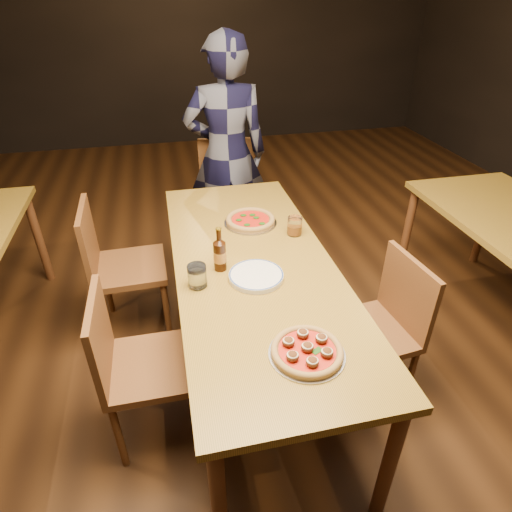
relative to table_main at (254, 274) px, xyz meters
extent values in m
plane|color=black|center=(0.00, 0.00, -0.68)|extent=(9.00, 9.00, 0.00)
plane|color=black|center=(0.00, 4.50, 0.82)|extent=(7.00, 0.00, 7.00)
cube|color=brown|center=(0.00, 0.00, 0.05)|extent=(0.80, 2.00, 0.04)
cylinder|color=brown|center=(-0.34, -0.94, -0.32)|extent=(0.06, 0.06, 0.71)
cylinder|color=brown|center=(-0.34, 0.94, -0.32)|extent=(0.06, 0.06, 0.71)
cylinder|color=brown|center=(0.34, -0.94, -0.32)|extent=(0.06, 0.06, 0.71)
cylinder|color=brown|center=(0.34, 0.94, -0.32)|extent=(0.06, 0.06, 0.71)
cylinder|color=brown|center=(-1.36, 1.24, -0.32)|extent=(0.06, 0.06, 0.71)
cylinder|color=brown|center=(1.36, 0.74, -0.32)|extent=(0.06, 0.06, 0.71)
cylinder|color=brown|center=(2.04, 0.74, -0.32)|extent=(0.06, 0.06, 0.71)
cylinder|color=#B7B7BF|center=(0.06, -0.67, 0.07)|extent=(0.30, 0.30, 0.01)
cylinder|color=#AC8B47|center=(0.06, -0.67, 0.08)|extent=(0.28, 0.28, 0.02)
torus|color=#AC8B47|center=(0.06, -0.67, 0.09)|extent=(0.28, 0.28, 0.03)
cylinder|color=#A80913|center=(0.06, -0.67, 0.09)|extent=(0.22, 0.22, 0.00)
cylinder|color=#B7B7BF|center=(0.07, 0.42, 0.07)|extent=(0.31, 0.31, 0.01)
cylinder|color=#AC8B47|center=(0.07, 0.42, 0.09)|extent=(0.29, 0.29, 0.02)
torus|color=#AC8B47|center=(0.07, 0.42, 0.10)|extent=(0.29, 0.29, 0.03)
cylinder|color=#A80913|center=(0.07, 0.42, 0.10)|extent=(0.22, 0.22, 0.00)
cylinder|color=white|center=(-0.02, -0.14, 0.08)|extent=(0.26, 0.26, 0.03)
cylinder|color=black|center=(-0.18, -0.02, 0.15)|extent=(0.06, 0.06, 0.15)
cylinder|color=black|center=(-0.18, -0.02, 0.26)|extent=(0.02, 0.02, 0.08)
cylinder|color=#BE7B2D|center=(-0.18, -0.02, 0.15)|extent=(0.06, 0.06, 0.06)
cylinder|color=white|center=(-0.30, -0.14, 0.13)|extent=(0.09, 0.09, 0.11)
cylinder|color=#B05B13|center=(0.29, 0.24, 0.12)|extent=(0.08, 0.08, 0.10)
imported|color=black|center=(0.08, 1.33, 0.18)|extent=(0.64, 0.43, 1.72)
camera|label=1|loc=(-0.39, -1.78, 1.27)|focal=30.00mm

